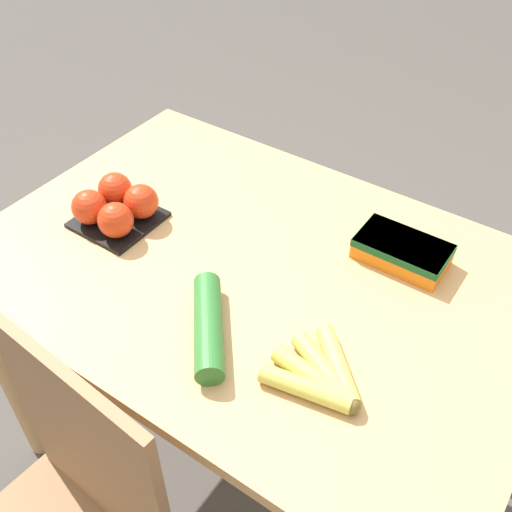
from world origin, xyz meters
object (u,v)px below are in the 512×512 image
object	(u,v)px
tomato_pack	(116,206)
cucumber_near	(208,326)
carrot_bag	(402,250)
banana_bunch	(321,376)

from	to	relation	value
tomato_pack	cucumber_near	distance (m)	0.42
carrot_bag	cucumber_near	world-z (taller)	cucumber_near
carrot_bag	banana_bunch	bearing A→B (deg)	92.78
carrot_bag	cucumber_near	bearing A→B (deg)	62.19
carrot_bag	tomato_pack	bearing A→B (deg)	22.76
tomato_pack	cucumber_near	size ratio (longest dim) A/B	0.80
tomato_pack	carrot_bag	world-z (taller)	tomato_pack
banana_bunch	cucumber_near	world-z (taller)	cucumber_near
cucumber_near	carrot_bag	bearing A→B (deg)	-117.81
carrot_bag	cucumber_near	distance (m)	0.46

